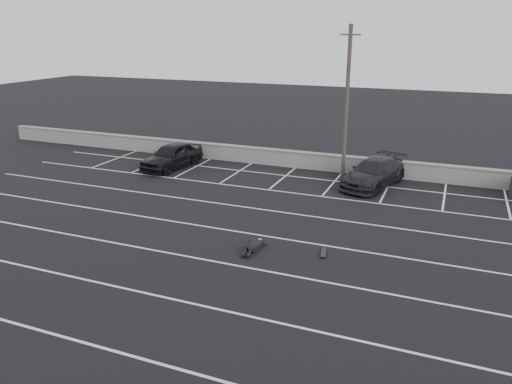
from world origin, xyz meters
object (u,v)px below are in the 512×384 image
at_px(utility_pole, 347,102).
at_px(person, 256,243).
at_px(skateboard, 323,253).
at_px(car_left, 172,156).
at_px(car_right, 374,173).

xyz_separation_m(utility_pole, person, (-1.00, -11.44, -4.17)).
height_order(person, skateboard, person).
distance_m(utility_pole, skateboard, 11.99).
height_order(car_left, person, car_left).
relative_size(car_left, skateboard, 6.37).
bearing_deg(car_left, car_right, 13.06).
relative_size(utility_pole, person, 4.03).
xyz_separation_m(utility_pole, skateboard, (1.71, -11.06, -4.32)).
bearing_deg(car_left, person, -35.79).
height_order(car_left, skateboard, car_left).
xyz_separation_m(car_right, skateboard, (-0.29, -9.81, -0.68)).
bearing_deg(person, car_right, 74.32).
xyz_separation_m(car_left, utility_pole, (10.42, 2.22, 3.60)).
bearing_deg(utility_pole, skateboard, -81.20).
distance_m(car_right, utility_pole, 4.34).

